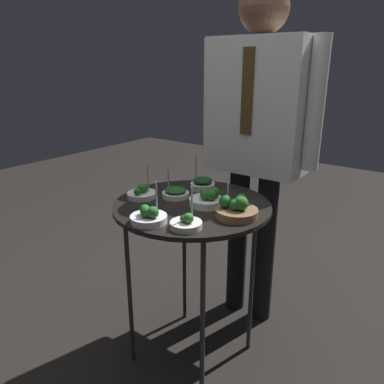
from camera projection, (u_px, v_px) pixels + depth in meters
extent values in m
plane|color=black|center=(192.00, 353.00, 1.80)|extent=(8.00, 8.00, 0.00)
cylinder|color=black|center=(192.00, 205.00, 1.56)|extent=(0.66, 0.66, 0.02)
cylinder|color=#2D2D2D|center=(202.00, 326.00, 1.42)|extent=(0.02, 0.02, 0.76)
cylinder|color=#2D2D2D|center=(129.00, 291.00, 1.64)|extent=(0.02, 0.02, 0.76)
cylinder|color=#2D2D2D|center=(252.00, 281.00, 1.72)|extent=(0.02, 0.02, 0.76)
cylinder|color=#2D2D2D|center=(184.00, 256.00, 1.94)|extent=(0.02, 0.02, 0.76)
cylinder|color=white|center=(206.00, 202.00, 1.53)|extent=(0.14, 0.14, 0.03)
sphere|color=#236023|center=(211.00, 195.00, 1.50)|extent=(0.04, 0.04, 0.04)
sphere|color=#236023|center=(215.00, 192.00, 1.53)|extent=(0.04, 0.04, 0.04)
sphere|color=#236023|center=(205.00, 193.00, 1.53)|extent=(0.04, 0.04, 0.04)
sphere|color=#236023|center=(205.00, 194.00, 1.52)|extent=(0.04, 0.04, 0.04)
sphere|color=#236023|center=(205.00, 196.00, 1.50)|extent=(0.04, 0.04, 0.04)
cylinder|color=white|center=(203.00, 186.00, 1.73)|extent=(0.11, 0.11, 0.03)
ellipsoid|color=#143816|center=(203.00, 180.00, 1.72)|extent=(0.09, 0.09, 0.03)
cylinder|color=#939399|center=(196.00, 172.00, 1.70)|extent=(0.01, 0.01, 0.16)
cylinder|color=silver|center=(149.00, 219.00, 1.36)|extent=(0.14, 0.14, 0.03)
sphere|color=#236023|center=(153.00, 212.00, 1.33)|extent=(0.04, 0.04, 0.04)
sphere|color=#236023|center=(149.00, 211.00, 1.36)|extent=(0.03, 0.03, 0.03)
sphere|color=#236023|center=(145.00, 210.00, 1.36)|extent=(0.04, 0.04, 0.04)
sphere|color=#236023|center=(146.00, 212.00, 1.34)|extent=(0.04, 0.04, 0.04)
cylinder|color=#939399|center=(157.00, 201.00, 1.36)|extent=(0.01, 0.01, 0.15)
cylinder|color=white|center=(142.00, 195.00, 1.62)|extent=(0.13, 0.13, 0.02)
sphere|color=#236023|center=(142.00, 189.00, 1.61)|extent=(0.04, 0.04, 0.04)
sphere|color=#236023|center=(144.00, 188.00, 1.62)|extent=(0.04, 0.04, 0.04)
sphere|color=#236023|center=(142.00, 188.00, 1.61)|extent=(0.04, 0.04, 0.04)
sphere|color=#236023|center=(141.00, 189.00, 1.61)|extent=(0.04, 0.04, 0.04)
sphere|color=#236023|center=(137.00, 192.00, 1.58)|extent=(0.03, 0.03, 0.03)
cylinder|color=#939399|center=(148.00, 180.00, 1.62)|extent=(0.01, 0.01, 0.14)
cylinder|color=brown|center=(237.00, 213.00, 1.41)|extent=(0.16, 0.16, 0.03)
sphere|color=#236023|center=(241.00, 203.00, 1.39)|extent=(0.05, 0.05, 0.05)
sphere|color=#236023|center=(241.00, 199.00, 1.44)|extent=(0.04, 0.04, 0.04)
sphere|color=#236023|center=(225.00, 201.00, 1.41)|extent=(0.05, 0.05, 0.05)
sphere|color=#236023|center=(235.00, 205.00, 1.39)|extent=(0.04, 0.04, 0.04)
cylinder|color=#939399|center=(228.00, 198.00, 1.43)|extent=(0.01, 0.01, 0.12)
cylinder|color=white|center=(176.00, 195.00, 1.62)|extent=(0.12, 0.12, 0.02)
ellipsoid|color=#1E4C1E|center=(175.00, 190.00, 1.62)|extent=(0.09, 0.09, 0.02)
cylinder|color=#939399|center=(168.00, 183.00, 1.59)|extent=(0.01, 0.01, 0.13)
cylinder|color=silver|center=(186.00, 225.00, 1.32)|extent=(0.12, 0.12, 0.02)
sphere|color=#2D7028|center=(189.00, 218.00, 1.30)|extent=(0.04, 0.04, 0.04)
sphere|color=#2D7028|center=(187.00, 217.00, 1.32)|extent=(0.03, 0.03, 0.03)
sphere|color=#2D7028|center=(183.00, 219.00, 1.31)|extent=(0.03, 0.03, 0.03)
cylinder|color=#939399|center=(192.00, 206.00, 1.32)|extent=(0.01, 0.01, 0.14)
cylinder|color=black|center=(237.00, 241.00, 2.04)|extent=(0.10, 0.10, 0.82)
cylinder|color=black|center=(265.00, 249.00, 1.94)|extent=(0.10, 0.10, 0.82)
cube|color=silver|center=(259.00, 107.00, 1.76)|extent=(0.46, 0.22, 0.62)
cube|color=#4C3819|center=(247.00, 92.00, 1.64)|extent=(0.05, 0.01, 0.37)
cylinder|color=silver|center=(211.00, 98.00, 1.90)|extent=(0.08, 0.08, 0.57)
cylinder|color=silver|center=(316.00, 105.00, 1.59)|extent=(0.08, 0.08, 0.57)
sphere|color=brown|center=(264.00, 8.00, 1.62)|extent=(0.22, 0.22, 0.22)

